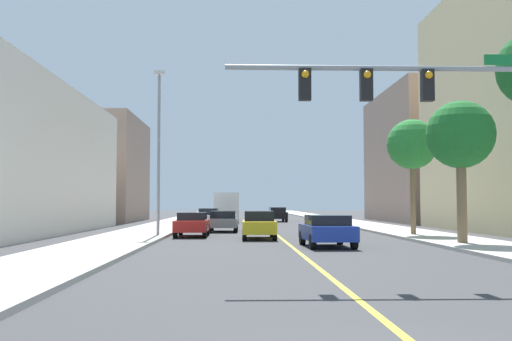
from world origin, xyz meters
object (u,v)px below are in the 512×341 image
(street_lamp, at_px, (159,144))
(palm_far, at_px, (412,145))
(traffic_signal_mast, at_px, (454,106))
(car_white, at_px, (209,217))
(car_red, at_px, (192,224))
(car_black, at_px, (277,214))
(car_gray, at_px, (223,221))
(car_blue, at_px, (327,230))
(palm_mid, at_px, (461,136))
(delivery_truck, at_px, (226,206))
(car_yellow, at_px, (259,224))

(street_lamp, xyz_separation_m, palm_far, (14.20, 0.42, 0.04))
(traffic_signal_mast, bearing_deg, car_white, 103.31)
(traffic_signal_mast, height_order, car_red, traffic_signal_mast)
(palm_far, bearing_deg, street_lamp, -178.31)
(car_black, bearing_deg, car_red, -106.28)
(car_white, bearing_deg, street_lamp, 85.49)
(palm_far, xyz_separation_m, car_gray, (-10.79, 6.01, -4.43))
(car_blue, bearing_deg, palm_mid, 2.55)
(car_white, distance_m, delivery_truck, 10.21)
(car_yellow, bearing_deg, palm_mid, -30.19)
(street_lamp, xyz_separation_m, car_gray, (3.41, 6.43, -4.40))
(car_black, bearing_deg, street_lamp, -109.35)
(street_lamp, bearing_deg, delivery_truck, 83.24)
(car_red, bearing_deg, delivery_truck, -92.95)
(palm_far, distance_m, delivery_truck, 29.12)
(street_lamp, height_order, palm_far, street_lamp)
(traffic_signal_mast, bearing_deg, car_gray, 105.71)
(street_lamp, relative_size, car_blue, 2.33)
(palm_far, height_order, car_gray, palm_far)
(street_lamp, distance_m, car_black, 28.31)
(car_gray, bearing_deg, car_yellow, -73.69)
(delivery_truck, bearing_deg, car_red, -94.29)
(palm_mid, xyz_separation_m, car_red, (-12.50, 7.47, -4.16))
(car_yellow, distance_m, delivery_truck, 28.46)
(car_yellow, distance_m, car_white, 18.59)
(traffic_signal_mast, height_order, delivery_truck, traffic_signal_mast)
(delivery_truck, bearing_deg, car_yellow, -86.63)
(palm_far, distance_m, car_black, 27.27)
(car_gray, bearing_deg, car_red, -105.29)
(street_lamp, distance_m, car_blue, 11.65)
(traffic_signal_mast, bearing_deg, car_yellow, 106.02)
(car_red, bearing_deg, car_blue, 128.80)
(traffic_signal_mast, relative_size, street_lamp, 1.03)
(traffic_signal_mast, relative_size, palm_mid, 1.49)
(car_red, distance_m, car_white, 16.09)
(car_red, distance_m, delivery_truck, 26.24)
(street_lamp, bearing_deg, car_red, 28.08)
(traffic_signal_mast, xyz_separation_m, car_gray, (-6.61, 23.51, -3.72))
(street_lamp, height_order, car_white, street_lamp)
(traffic_signal_mast, relative_size, delivery_truck, 1.08)
(traffic_signal_mast, relative_size, car_red, 2.29)
(car_black, xyz_separation_m, delivery_truck, (-5.15, 0.45, 0.79))
(car_white, bearing_deg, palm_mid, 119.66)
(car_yellow, height_order, car_red, car_yellow)
(traffic_signal_mast, bearing_deg, car_black, 92.17)
(car_red, bearing_deg, car_yellow, 149.64)
(car_gray, height_order, car_black, car_black)
(car_black, xyz_separation_m, car_white, (-6.42, -9.65, -0.02))
(palm_mid, height_order, car_red, palm_mid)
(palm_far, xyz_separation_m, delivery_truck, (-10.99, 26.72, -3.60))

